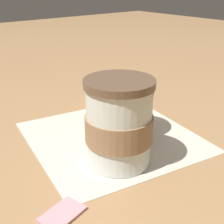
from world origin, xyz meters
TOP-DOWN VIEW (x-y plane):
  - ground_plane at (0.00, 0.00)m, footprint 3.00×3.00m
  - paper_napkin at (0.00, 0.00)m, footprint 0.30×0.30m
  - coffee_cup at (-0.06, 0.04)m, footprint 0.10×0.10m
  - muffin at (-0.00, -0.03)m, footprint 0.09×0.09m
  - banana at (0.08, -0.04)m, footprint 0.13×0.12m
  - sugar_packet at (-0.11, 0.16)m, footprint 0.04×0.06m

SIDE VIEW (x-z plane):
  - ground_plane at x=0.00m, z-range 0.00..0.00m
  - paper_napkin at x=0.00m, z-range 0.00..0.00m
  - sugar_packet at x=-0.11m, z-range 0.00..0.01m
  - banana at x=0.08m, z-range 0.00..0.04m
  - muffin at x=0.00m, z-range 0.01..0.11m
  - coffee_cup at x=-0.06m, z-range 0.00..0.12m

